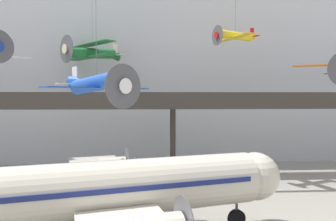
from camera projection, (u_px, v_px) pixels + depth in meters
hangar_back_wall at (169, 72)px, 47.61m from camera, size 140.00×3.00×26.17m
mezzanine_walkway at (173, 106)px, 39.66m from camera, size 110.00×3.20×9.99m
airliner_silver_main at (99, 190)px, 20.69m from camera, size 26.43×30.61×10.48m
suspended_plane_yellow_lowwing at (235, 36)px, 38.19m from camera, size 5.55×6.51×6.09m
suspended_plane_blue_trainer at (97, 83)px, 27.93m from camera, size 8.41×8.33×12.57m
suspended_plane_green_biplane at (92, 53)px, 41.10m from camera, size 7.85×8.19×7.90m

